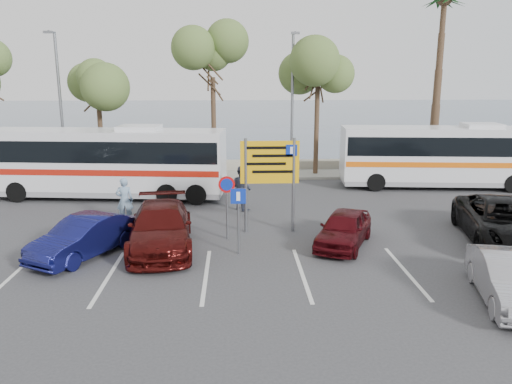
{
  "coord_description": "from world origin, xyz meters",
  "views": [
    {
      "loc": [
        -0.3,
        -15.06,
        5.86
      ],
      "look_at": [
        0.48,
        3.0,
        1.61
      ],
      "focal_mm": 35.0,
      "sensor_mm": 36.0,
      "label": 1
    }
  ],
  "objects_px": {
    "direction_sign": "(270,169)",
    "car_red": "(344,228)",
    "coach_bus_left": "(107,165)",
    "car_maroon": "(161,227)",
    "pedestrian_near": "(125,200)",
    "car_silver_b": "(509,279)",
    "street_lamp_left": "(60,98)",
    "coach_bus_right": "(447,158)",
    "car_blue": "(84,237)",
    "suv_black": "(505,222)",
    "pedestrian_far": "(242,188)",
    "street_lamp_right": "(292,98)"
  },
  "relations": [
    {
      "from": "direction_sign",
      "to": "car_red",
      "type": "height_order",
      "value": "direction_sign"
    },
    {
      "from": "coach_bus_left",
      "to": "car_maroon",
      "type": "xyz_separation_m",
      "value": [
        3.62,
        -7.46,
        -0.89
      ]
    },
    {
      "from": "pedestrian_near",
      "to": "car_silver_b",
      "type": "bearing_deg",
      "value": 140.05
    },
    {
      "from": "street_lamp_left",
      "to": "car_red",
      "type": "relative_size",
      "value": 2.19
    },
    {
      "from": "coach_bus_right",
      "to": "car_blue",
      "type": "height_order",
      "value": "coach_bus_right"
    },
    {
      "from": "car_red",
      "to": "suv_black",
      "type": "distance_m",
      "value": 5.75
    },
    {
      "from": "coach_bus_right",
      "to": "car_silver_b",
      "type": "xyz_separation_m",
      "value": [
        -4.04,
        -13.66,
        -0.94
      ]
    },
    {
      "from": "street_lamp_left",
      "to": "car_maroon",
      "type": "bearing_deg",
      "value": -59.36
    },
    {
      "from": "street_lamp_left",
      "to": "car_blue",
      "type": "xyz_separation_m",
      "value": [
        4.72,
        -12.71,
        -3.94
      ]
    },
    {
      "from": "street_lamp_left",
      "to": "pedestrian_near",
      "type": "xyz_separation_m",
      "value": [
        5.23,
        -8.85,
        -3.67
      ]
    },
    {
      "from": "coach_bus_left",
      "to": "suv_black",
      "type": "xyz_separation_m",
      "value": [
        15.75,
        -7.46,
        -0.85
      ]
    },
    {
      "from": "coach_bus_left",
      "to": "pedestrian_far",
      "type": "xyz_separation_m",
      "value": [
        6.5,
        -2.46,
        -0.66
      ]
    },
    {
      "from": "car_red",
      "to": "pedestrian_near",
      "type": "xyz_separation_m",
      "value": [
        -8.27,
        3.17,
        0.31
      ]
    },
    {
      "from": "direction_sign",
      "to": "car_blue",
      "type": "distance_m",
      "value": 6.95
    },
    {
      "from": "car_red",
      "to": "pedestrian_near",
      "type": "bearing_deg",
      "value": -175.58
    },
    {
      "from": "street_lamp_right",
      "to": "direction_sign",
      "type": "relative_size",
      "value": 2.23
    },
    {
      "from": "car_red",
      "to": "coach_bus_right",
      "type": "bearing_deg",
      "value": 75.99
    },
    {
      "from": "pedestrian_near",
      "to": "car_blue",
      "type": "bearing_deg",
      "value": 76.46
    },
    {
      "from": "pedestrian_near",
      "to": "car_maroon",
      "type": "bearing_deg",
      "value": 114.8
    },
    {
      "from": "car_silver_b",
      "to": "pedestrian_near",
      "type": "distance_m",
      "value": 14.01
    },
    {
      "from": "street_lamp_right",
      "to": "direction_sign",
      "type": "xyz_separation_m",
      "value": [
        -2.0,
        -10.32,
        -2.17
      ]
    },
    {
      "from": "direction_sign",
      "to": "coach_bus_right",
      "type": "relative_size",
      "value": 0.32
    },
    {
      "from": "car_silver_b",
      "to": "street_lamp_right",
      "type": "bearing_deg",
      "value": 115.87
    },
    {
      "from": "suv_black",
      "to": "pedestrian_far",
      "type": "bearing_deg",
      "value": 163.47
    },
    {
      "from": "coach_bus_right",
      "to": "pedestrian_far",
      "type": "height_order",
      "value": "coach_bus_right"
    },
    {
      "from": "street_lamp_right",
      "to": "car_maroon",
      "type": "distance_m",
      "value": 13.92
    },
    {
      "from": "car_maroon",
      "to": "pedestrian_far",
      "type": "bearing_deg",
      "value": 54.19
    },
    {
      "from": "direction_sign",
      "to": "coach_bus_left",
      "type": "relative_size",
      "value": 0.31
    },
    {
      "from": "coach_bus_left",
      "to": "car_maroon",
      "type": "relative_size",
      "value": 2.23
    },
    {
      "from": "coach_bus_right",
      "to": "pedestrian_near",
      "type": "relative_size",
      "value": 5.98
    },
    {
      "from": "car_red",
      "to": "pedestrian_far",
      "type": "relative_size",
      "value": 1.86
    },
    {
      "from": "street_lamp_left",
      "to": "pedestrian_near",
      "type": "height_order",
      "value": "street_lamp_left"
    },
    {
      "from": "pedestrian_near",
      "to": "pedestrian_far",
      "type": "distance_m",
      "value": 5.11
    },
    {
      "from": "street_lamp_right",
      "to": "coach_bus_left",
      "type": "bearing_deg",
      "value": -154.38
    },
    {
      "from": "suv_black",
      "to": "pedestrian_near",
      "type": "xyz_separation_m",
      "value": [
        -14.02,
        3.17,
        0.14
      ]
    },
    {
      "from": "car_silver_b",
      "to": "pedestrian_far",
      "type": "bearing_deg",
      "value": 138.21
    },
    {
      "from": "car_blue",
      "to": "car_maroon",
      "type": "height_order",
      "value": "car_maroon"
    },
    {
      "from": "car_red",
      "to": "pedestrian_far",
      "type": "distance_m",
      "value": 6.11
    },
    {
      "from": "coach_bus_right",
      "to": "car_blue",
      "type": "relative_size",
      "value": 2.77
    },
    {
      "from": "coach_bus_left",
      "to": "coach_bus_right",
      "type": "height_order",
      "value": "coach_bus_left"
    },
    {
      "from": "street_lamp_left",
      "to": "coach_bus_right",
      "type": "bearing_deg",
      "value": -8.22
    },
    {
      "from": "coach_bus_right",
      "to": "car_maroon",
      "type": "xyz_separation_m",
      "value": [
        -13.77,
        -9.0,
        -0.84
      ]
    },
    {
      "from": "car_blue",
      "to": "pedestrian_far",
      "type": "xyz_separation_m",
      "value": [
        5.28,
        5.69,
        0.32
      ]
    },
    {
      "from": "car_maroon",
      "to": "suv_black",
      "type": "relative_size",
      "value": 0.91
    },
    {
      "from": "suv_black",
      "to": "coach_bus_right",
      "type": "bearing_deg",
      "value": 91.52
    },
    {
      "from": "car_blue",
      "to": "direction_sign",
      "type": "bearing_deg",
      "value": 49.35
    },
    {
      "from": "car_blue",
      "to": "pedestrian_near",
      "type": "relative_size",
      "value": 2.16
    },
    {
      "from": "direction_sign",
      "to": "car_silver_b",
      "type": "distance_m",
      "value": 8.82
    },
    {
      "from": "suv_black",
      "to": "direction_sign",
      "type": "bearing_deg",
      "value": -179.77
    },
    {
      "from": "coach_bus_left",
      "to": "street_lamp_right",
      "type": "bearing_deg",
      "value": 25.62
    }
  ]
}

